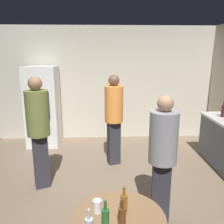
# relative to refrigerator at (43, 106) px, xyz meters

# --- Properties ---
(ground_plane) EXTENTS (5.20, 5.20, 0.10)m
(ground_plane) POSITION_rel_refrigerator_xyz_m (1.41, -2.20, -0.95)
(ground_plane) COLOR #7A6651
(wall_back) EXTENTS (5.32, 0.06, 2.70)m
(wall_back) POSITION_rel_refrigerator_xyz_m (1.41, 0.43, 0.45)
(wall_back) COLOR beige
(wall_back) RESTS_ON ground_plane
(refrigerator) EXTENTS (0.70, 0.68, 1.80)m
(refrigerator) POSITION_rel_refrigerator_xyz_m (0.00, 0.00, 0.00)
(refrigerator) COLOR white
(refrigerator) RESTS_ON ground_plane
(wine_bottle_on_counter) EXTENTS (0.08, 0.08, 0.31)m
(wine_bottle_on_counter) POSITION_rel_refrigerator_xyz_m (3.63, -1.07, 0.12)
(wine_bottle_on_counter) COLOR #3F141E
(wine_bottle_on_counter) RESTS_ON kitchen_counter
(beer_bottle_amber) EXTENTS (0.06, 0.06, 0.23)m
(beer_bottle_amber) POSITION_rel_refrigerator_xyz_m (1.52, -3.52, -0.08)
(beer_bottle_amber) COLOR #8C5919
(beer_bottle_amber) RESTS_ON foreground_table
(beer_bottle_brown) EXTENTS (0.06, 0.06, 0.23)m
(beer_bottle_brown) POSITION_rel_refrigerator_xyz_m (1.49, -3.69, -0.08)
(beer_bottle_brown) COLOR #593314
(beer_bottle_brown) RESTS_ON foreground_table
(beer_bottle_green) EXTENTS (0.06, 0.06, 0.23)m
(beer_bottle_green) POSITION_rel_refrigerator_xyz_m (1.36, -3.70, -0.08)
(beer_bottle_green) COLOR #26662D
(beer_bottle_green) RESTS_ON foreground_table
(plastic_cup_white) EXTENTS (0.08, 0.08, 0.11)m
(plastic_cup_white) POSITION_rel_refrigerator_xyz_m (1.29, -3.52, -0.11)
(plastic_cup_white) COLOR white
(plastic_cup_white) RESTS_ON foreground_table
(person_in_gray_shirt) EXTENTS (0.39, 0.39, 1.61)m
(person_in_gray_shirt) POSITION_rel_refrigerator_xyz_m (2.06, -2.71, 0.04)
(person_in_gray_shirt) COLOR #2D2D38
(person_in_gray_shirt) RESTS_ON ground_plane
(person_in_olive_shirt) EXTENTS (0.44, 0.44, 1.76)m
(person_in_olive_shirt) POSITION_rel_refrigerator_xyz_m (0.38, -1.86, 0.13)
(person_in_olive_shirt) COLOR #2D2D38
(person_in_olive_shirt) RESTS_ON ground_plane
(person_in_orange_shirt) EXTENTS (0.42, 0.42, 1.70)m
(person_in_orange_shirt) POSITION_rel_refrigerator_xyz_m (1.56, -1.08, 0.10)
(person_in_orange_shirt) COLOR #2D2D38
(person_in_orange_shirt) RESTS_ON ground_plane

